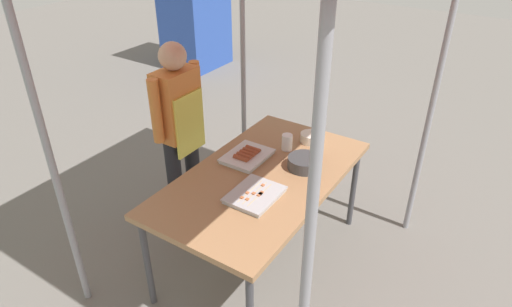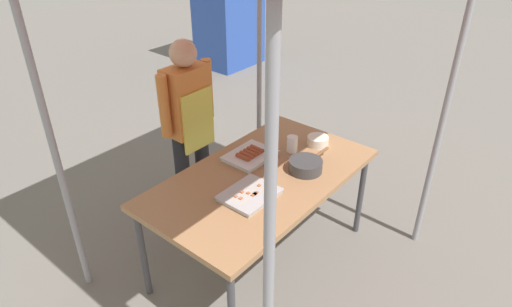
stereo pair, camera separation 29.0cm
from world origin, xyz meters
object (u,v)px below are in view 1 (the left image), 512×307
stall_table (262,181)px  condiment_bowl (311,138)px  cooking_wok (304,162)px  neighbor_stall_left (194,1)px  tray_grilled_sausages (247,156)px  vendor_woman (179,122)px  tray_meat_skewers (255,195)px  drink_cup_near_edge (287,142)px

stall_table → condiment_bowl: 0.59m
stall_table → cooking_wok: size_ratio=4.13×
condiment_bowl → neighbor_stall_left: 4.08m
tray_grilled_sausages → vendor_woman: 0.63m
condiment_bowl → tray_meat_skewers: bearing=-177.7°
condiment_bowl → tray_grilled_sausages: bearing=150.0°
cooking_wok → drink_cup_near_edge: bearing=55.8°
tray_grilled_sausages → cooking_wok: (0.11, -0.40, 0.02)m
condiment_bowl → neighbor_stall_left: size_ratio=0.08×
neighbor_stall_left → tray_meat_skewers: bearing=-135.8°
cooking_wok → neighbor_stall_left: size_ratio=0.20×
cooking_wok → tray_meat_skewers: bearing=168.4°
tray_grilled_sausages → neighbor_stall_left: 4.19m
tray_grilled_sausages → stall_table: bearing=-121.0°
tray_grilled_sausages → drink_cup_near_edge: (0.26, -0.17, 0.04)m
drink_cup_near_edge → tray_grilled_sausages: bearing=146.5°
condiment_bowl → vendor_woman: bearing=117.5°
stall_table → tray_meat_skewers: tray_meat_skewers is taller
stall_table → neighbor_stall_left: neighbor_stall_left is taller
tray_meat_skewers → condiment_bowl: (0.82, 0.03, 0.02)m
stall_table → drink_cup_near_edge: (0.39, 0.03, 0.11)m
tray_meat_skewers → condiment_bowl: bearing=2.3°
tray_grilled_sausages → vendor_woman: (-0.00, 0.62, 0.10)m
tray_meat_skewers → vendor_woman: bearing=68.7°
neighbor_stall_left → drink_cup_near_edge: bearing=-131.0°
tray_grilled_sausages → cooking_wok: bearing=-74.3°
stall_table → tray_grilled_sausages: tray_grilled_sausages is taller
vendor_woman → tray_grilled_sausages: bearing=90.0°
cooking_wok → condiment_bowl: bearing=20.3°
stall_table → condiment_bowl: (0.58, -0.06, 0.09)m
tray_grilled_sausages → cooking_wok: cooking_wok is taller
condiment_bowl → neighbor_stall_left: (2.51, 3.21, 0.20)m
vendor_woman → drink_cup_near_edge: bearing=108.3°
tray_grilled_sausages → neighbor_stall_left: size_ratio=0.18×
tray_meat_skewers → vendor_woman: 0.99m
cooking_wok → vendor_woman: (-0.11, 1.02, 0.08)m
condiment_bowl → drink_cup_near_edge: drink_cup_near_edge is taller
tray_grilled_sausages → vendor_woman: vendor_woman is taller
tray_grilled_sausages → condiment_bowl: 0.53m
cooking_wok → condiment_bowl: 0.37m
stall_table → neighbor_stall_left: size_ratio=0.82×
tray_meat_skewers → neighbor_stall_left: (3.33, 3.25, 0.21)m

